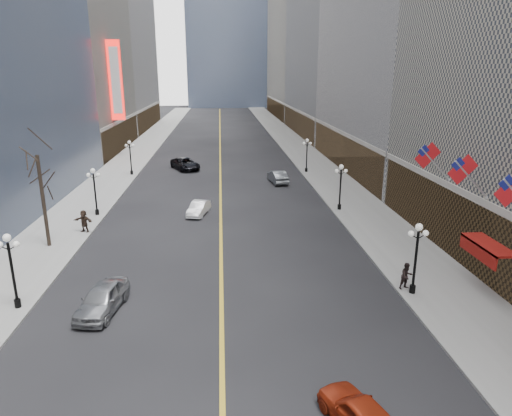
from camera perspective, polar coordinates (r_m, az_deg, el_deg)
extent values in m
cube|color=gray|center=(67.51, 7.52, 5.21)|extent=(6.00, 230.00, 0.15)
cube|color=gray|center=(67.58, -16.49, 4.68)|extent=(6.00, 230.00, 0.15)
cube|color=gold|center=(75.91, -4.50, 6.52)|extent=(0.25, 200.00, 0.02)
cube|color=#473A2F|center=(66.20, 11.72, 7.01)|extent=(2.80, 35.00, 5.00)
cube|color=gray|center=(105.62, 12.98, 22.07)|extent=(26.00, 40.00, 48.00)
cube|color=#473A2F|center=(102.94, 5.91, 10.59)|extent=(2.80, 39.00, 5.00)
cube|color=#9D9582|center=(147.88, 7.91, 23.37)|extent=(26.00, 46.00, 62.00)
cube|color=#473A2F|center=(145.29, 2.88, 12.39)|extent=(2.80, 45.00, 5.00)
cube|color=#473A2F|center=(84.51, -17.27, 8.64)|extent=(2.80, 29.00, 5.00)
cube|color=#473A2F|center=(117.71, -13.73, 10.96)|extent=(2.80, 37.00, 5.00)
cylinder|color=black|center=(30.22, 18.97, -9.55)|extent=(0.36, 0.36, 0.50)
cylinder|color=black|center=(29.51, 19.29, -6.49)|extent=(0.16, 0.16, 4.00)
sphere|color=white|center=(28.73, 19.72, -2.26)|extent=(0.44, 0.44, 0.44)
sphere|color=white|center=(28.67, 18.82, -3.05)|extent=(0.36, 0.36, 0.36)
sphere|color=white|center=(29.04, 20.46, -2.97)|extent=(0.36, 0.36, 0.36)
cylinder|color=black|center=(46.13, 10.37, 0.15)|extent=(0.36, 0.36, 0.50)
cylinder|color=black|center=(45.67, 10.48, 2.26)|extent=(0.16, 0.16, 4.00)
sphere|color=white|center=(45.17, 10.63, 5.09)|extent=(0.44, 0.44, 0.44)
sphere|color=white|center=(45.13, 10.05, 4.59)|extent=(0.36, 0.36, 0.36)
sphere|color=white|center=(45.37, 11.16, 4.59)|extent=(0.36, 0.36, 0.36)
cylinder|color=black|center=(63.17, 6.31, 4.77)|extent=(0.36, 0.36, 0.50)
cylinder|color=black|center=(62.84, 6.36, 6.34)|extent=(0.16, 0.16, 4.00)
sphere|color=white|center=(62.47, 6.43, 8.41)|extent=(0.44, 0.44, 0.44)
sphere|color=white|center=(62.45, 6.01, 8.05)|extent=(0.36, 0.36, 0.36)
sphere|color=white|center=(62.62, 6.82, 8.05)|extent=(0.36, 0.36, 0.36)
cylinder|color=black|center=(30.35, -27.64, -10.50)|extent=(0.36, 0.36, 0.50)
cylinder|color=black|center=(29.66, -28.09, -7.47)|extent=(0.16, 0.16, 4.00)
sphere|color=white|center=(28.87, -28.71, -3.28)|extent=(0.44, 0.44, 0.44)
sphere|color=white|center=(29.19, -29.40, -4.01)|extent=(0.36, 0.36, 0.36)
sphere|color=white|center=(28.81, -27.78, -4.03)|extent=(0.36, 0.36, 0.36)
cylinder|color=black|center=(46.22, -19.24, -0.49)|extent=(0.36, 0.36, 0.50)
cylinder|color=black|center=(45.76, -19.44, 1.60)|extent=(0.16, 0.16, 4.00)
sphere|color=white|center=(45.26, -19.72, 4.42)|extent=(0.44, 0.44, 0.44)
sphere|color=white|center=(45.46, -20.22, 3.90)|extent=(0.36, 0.36, 0.36)
sphere|color=white|center=(45.22, -19.12, 3.94)|extent=(0.36, 0.36, 0.36)
cylinder|color=black|center=(63.24, -15.27, 4.30)|extent=(0.36, 0.36, 0.50)
cylinder|color=black|center=(62.91, -15.39, 5.85)|extent=(0.16, 0.16, 4.00)
sphere|color=white|center=(62.54, -15.56, 7.92)|extent=(0.44, 0.44, 0.44)
sphere|color=white|center=(62.69, -15.93, 7.54)|extent=(0.36, 0.36, 0.36)
sphere|color=white|center=(62.52, -15.12, 7.58)|extent=(0.36, 0.36, 0.36)
cube|color=red|center=(27.03, 29.37, 2.05)|extent=(1.94, 0.04, 1.94)
cube|color=navy|center=(26.77, 28.86, 2.77)|extent=(0.88, 0.06, 0.88)
cylinder|color=#B2B2B7|center=(31.64, 25.33, 3.23)|extent=(2.49, 0.12, 2.49)
cube|color=red|center=(31.20, 24.44, 4.40)|extent=(1.94, 0.04, 1.94)
cube|color=navy|center=(30.97, 23.94, 5.04)|extent=(0.88, 0.06, 0.88)
cylinder|color=#B2B2B7|center=(35.97, 21.51, 5.12)|extent=(2.49, 0.12, 2.49)
cube|color=red|center=(35.58, 20.67, 6.16)|extent=(1.94, 0.04, 1.94)
cube|color=navy|center=(35.38, 20.21, 6.73)|extent=(0.88, 0.06, 0.88)
cube|color=maroon|center=(31.20, 27.09, -4.10)|extent=(1.40, 4.00, 0.15)
cube|color=maroon|center=(31.01, 25.96, -4.86)|extent=(0.10, 4.00, 0.90)
cube|color=red|center=(76.47, -17.14, 14.97)|extent=(2.00, 0.50, 12.00)
cube|color=white|center=(76.46, -17.11, 14.98)|extent=(1.40, 0.55, 10.00)
cylinder|color=#2D231C|center=(38.54, -25.04, 0.74)|extent=(0.28, 0.28, 7.20)
imported|color=#929599|center=(28.05, -18.67, -10.69)|extent=(2.68, 5.01, 1.62)
imported|color=silver|center=(44.36, -7.18, -0.02)|extent=(2.31, 4.18, 1.31)
imported|color=black|center=(65.54, -8.83, 5.48)|extent=(4.95, 6.50, 1.64)
imported|color=#982810|center=(19.48, 13.02, -23.93)|extent=(3.05, 4.62, 1.46)
imported|color=#555A5E|center=(56.87, 2.72, 3.92)|extent=(2.30, 4.90, 1.55)
imported|color=black|center=(30.35, 18.31, -8.08)|extent=(0.94, 0.68, 1.73)
imported|color=black|center=(41.45, -20.71, -1.53)|extent=(1.85, 1.09, 1.92)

